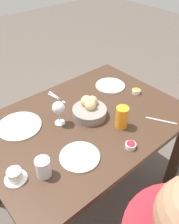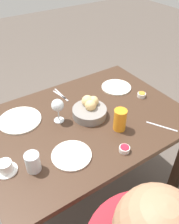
% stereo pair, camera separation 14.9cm
% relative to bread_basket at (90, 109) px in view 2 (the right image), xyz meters
% --- Properties ---
extents(ground_plane, '(10.00, 10.00, 0.00)m').
position_rel_bread_basket_xyz_m(ground_plane, '(0.06, 0.02, -0.82)').
color(ground_plane, '#564C44').
extents(dining_table, '(1.26, 0.89, 0.78)m').
position_rel_bread_basket_xyz_m(dining_table, '(0.06, 0.02, -0.15)').
color(dining_table, '#3D281C').
rests_on(dining_table, ground_plane).
extents(bread_basket, '(0.22, 0.22, 0.12)m').
position_rel_bread_basket_xyz_m(bread_basket, '(0.00, 0.00, 0.00)').
color(bread_basket, gray).
rests_on(bread_basket, dining_table).
extents(plate_near_left, '(0.22, 0.22, 0.01)m').
position_rel_bread_basket_xyz_m(plate_near_left, '(-0.34, -0.16, -0.04)').
color(plate_near_left, silver).
rests_on(plate_near_left, dining_table).
extents(plate_near_right, '(0.26, 0.26, 0.01)m').
position_rel_bread_basket_xyz_m(plate_near_right, '(0.39, -0.19, -0.04)').
color(plate_near_right, silver).
rests_on(plate_near_right, dining_table).
extents(plate_far_center, '(0.21, 0.21, 0.01)m').
position_rel_bread_basket_xyz_m(plate_far_center, '(0.27, 0.23, -0.04)').
color(plate_far_center, silver).
rests_on(plate_far_center, dining_table).
extents(juice_glass, '(0.08, 0.08, 0.14)m').
position_rel_bread_basket_xyz_m(juice_glass, '(-0.07, 0.21, 0.03)').
color(juice_glass, orange).
rests_on(juice_glass, dining_table).
extents(water_tumbler, '(0.07, 0.07, 0.10)m').
position_rel_bread_basket_xyz_m(water_tumbler, '(0.47, 0.21, 0.01)').
color(water_tumbler, silver).
rests_on(water_tumbler, dining_table).
extents(wine_glass, '(0.08, 0.08, 0.16)m').
position_rel_bread_basket_xyz_m(wine_glass, '(0.19, -0.06, 0.07)').
color(wine_glass, silver).
rests_on(wine_glass, dining_table).
extents(coffee_cup, '(0.11, 0.11, 0.06)m').
position_rel_bread_basket_xyz_m(coffee_cup, '(0.59, 0.14, -0.02)').
color(coffee_cup, white).
rests_on(coffee_cup, dining_table).
extents(jam_bowl_berry, '(0.06, 0.06, 0.03)m').
position_rel_bread_basket_xyz_m(jam_bowl_berry, '(0.02, 0.36, -0.03)').
color(jam_bowl_berry, white).
rests_on(jam_bowl_berry, dining_table).
extents(jam_bowl_honey, '(0.06, 0.06, 0.03)m').
position_rel_bread_basket_xyz_m(jam_bowl_honey, '(-0.42, 0.03, -0.03)').
color(jam_bowl_honey, white).
rests_on(jam_bowl_honey, dining_table).
extents(fork_silver, '(0.01, 0.19, 0.00)m').
position_rel_bread_basket_xyz_m(fork_silver, '(0.05, -0.30, -0.04)').
color(fork_silver, '#B7B7BC').
rests_on(fork_silver, dining_table).
extents(knife_silver, '(0.10, 0.17, 0.00)m').
position_rel_bread_basket_xyz_m(knife_silver, '(-0.30, 0.34, -0.04)').
color(knife_silver, '#B7B7BC').
rests_on(knife_silver, dining_table).
extents(spoon_coffee, '(0.04, 0.14, 0.00)m').
position_rel_bread_basket_xyz_m(spoon_coffee, '(0.06, -0.31, -0.04)').
color(spoon_coffee, '#B7B7BC').
rests_on(spoon_coffee, dining_table).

